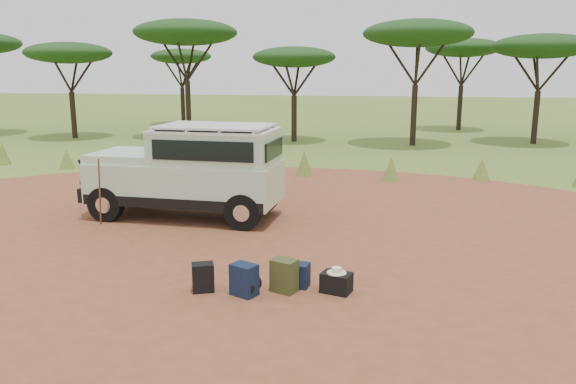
% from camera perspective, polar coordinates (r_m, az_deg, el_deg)
% --- Properties ---
extents(ground, '(140.00, 140.00, 0.00)m').
position_cam_1_polar(ground, '(11.39, -5.24, -6.43)').
color(ground, '#587128').
rests_on(ground, ground).
extents(dirt_clearing, '(23.00, 23.00, 0.01)m').
position_cam_1_polar(dirt_clearing, '(11.39, -5.24, -6.41)').
color(dirt_clearing, brown).
rests_on(dirt_clearing, ground).
extents(grass_fringe, '(36.60, 1.60, 0.90)m').
position_cam_1_polar(grass_fringe, '(19.53, 1.93, 2.75)').
color(grass_fringe, '#587128').
rests_on(grass_fringe, ground).
extents(acacia_treeline, '(46.70, 13.20, 6.26)m').
position_cam_1_polar(acacia_treeline, '(30.28, 6.49, 14.58)').
color(acacia_treeline, black).
rests_on(acacia_treeline, ground).
extents(safari_vehicle, '(4.94, 2.13, 2.35)m').
position_cam_1_polar(safari_vehicle, '(14.17, -9.81, 1.91)').
color(safari_vehicle, '#B4D2B3').
rests_on(safari_vehicle, ground).
extents(walking_staff, '(0.26, 0.32, 1.64)m').
position_cam_1_polar(walking_staff, '(13.95, -18.58, -0.03)').
color(walking_staff, brown).
rests_on(walking_staff, ground).
extents(backpack_black, '(0.43, 0.38, 0.49)m').
position_cam_1_polar(backpack_black, '(9.61, -8.63, -8.59)').
color(backpack_black, black).
rests_on(backpack_black, ground).
extents(backpack_navy, '(0.50, 0.44, 0.54)m').
position_cam_1_polar(backpack_navy, '(9.36, -4.48, -8.90)').
color(backpack_navy, '#131E3E').
rests_on(backpack_navy, ground).
extents(backpack_olive, '(0.49, 0.42, 0.57)m').
position_cam_1_polar(backpack_olive, '(9.48, -0.39, -8.51)').
color(backpack_olive, '#434921').
rests_on(backpack_olive, ground).
extents(duffel_navy, '(0.42, 0.34, 0.43)m').
position_cam_1_polar(duffel_navy, '(9.70, 0.99, -8.44)').
color(duffel_navy, '#131E3E').
rests_on(duffel_navy, ground).
extents(hard_case, '(0.56, 0.46, 0.34)m').
position_cam_1_polar(hard_case, '(9.52, 4.94, -9.17)').
color(hard_case, black).
rests_on(hard_case, ground).
extents(stuff_sack, '(0.41, 0.41, 0.34)m').
position_cam_1_polar(stuff_sack, '(9.43, -4.08, -9.40)').
color(stuff_sack, black).
rests_on(stuff_sack, ground).
extents(safari_hat, '(0.33, 0.33, 0.10)m').
position_cam_1_polar(safari_hat, '(9.45, 4.96, -8.00)').
color(safari_hat, beige).
rests_on(safari_hat, hard_case).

